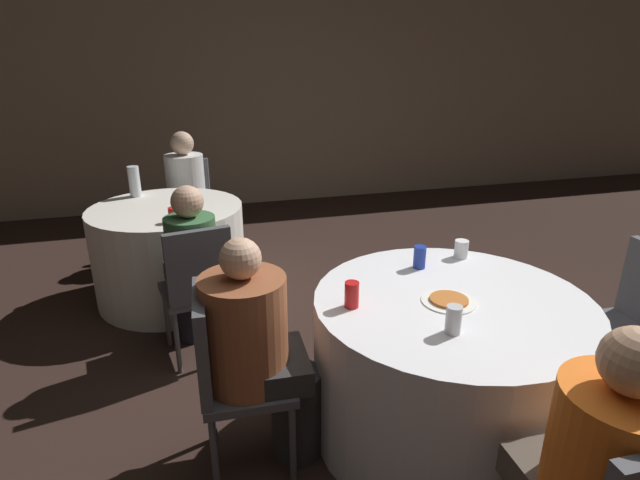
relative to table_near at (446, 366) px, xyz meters
name	(u,v)px	position (x,y,z in m)	size (l,w,h in m)	color
ground_plane	(427,416)	(-0.03, 0.08, -0.37)	(16.00, 16.00, 0.00)	black
wall_back	(272,90)	(-0.03, 4.43, 1.03)	(16.00, 0.06, 2.80)	gray
table_near	(446,366)	(0.00, 0.00, 0.00)	(1.32, 1.32, 0.74)	silver
table_far	(170,253)	(-1.32, 1.92, 0.00)	(1.14, 1.14, 0.74)	white
chair_near_west	(225,366)	(-1.07, 0.04, 0.17)	(0.42, 0.42, 0.89)	#47474C
chair_near_east	(634,312)	(1.07, -0.04, 0.17)	(0.42, 0.42, 0.89)	#47474C
chair_far_north	(189,198)	(-1.14, 2.89, 0.17)	(0.47, 0.47, 0.89)	#47474C
chair_far_south	(198,282)	(-1.15, 0.95, 0.17)	(0.47, 0.47, 0.89)	#47474C
person_green_jacket	(191,270)	(-1.18, 1.12, 0.18)	(0.34, 0.49, 1.11)	black
person_floral_shirt	(260,352)	(-0.91, 0.04, 0.22)	(0.53, 0.37, 1.13)	#282828
person_white_shirt	(186,196)	(-1.17, 2.73, 0.23)	(0.39, 0.51, 1.17)	#4C4238
person_orange_shirt	(587,473)	(-0.03, -0.91, 0.22)	(0.36, 0.52, 1.14)	#4C4238
pizza_plate_near	(450,300)	(-0.03, -0.02, 0.38)	(0.25, 0.25, 0.02)	white
soda_can_silver	(454,320)	(-0.16, -0.27, 0.43)	(0.07, 0.07, 0.12)	silver
soda_can_blue	(420,257)	(0.01, 0.38, 0.43)	(0.07, 0.07, 0.12)	#1E38A5
soda_can_red	(352,295)	(-0.49, 0.06, 0.43)	(0.07, 0.07, 0.12)	red
cup_near	(461,249)	(0.30, 0.45, 0.42)	(0.08, 0.08, 0.10)	white
bottle_far	(134,181)	(-1.55, 2.30, 0.49)	(0.09, 0.09, 0.24)	silver
cup_far	(174,215)	(-1.26, 1.54, 0.42)	(0.07, 0.07, 0.10)	red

